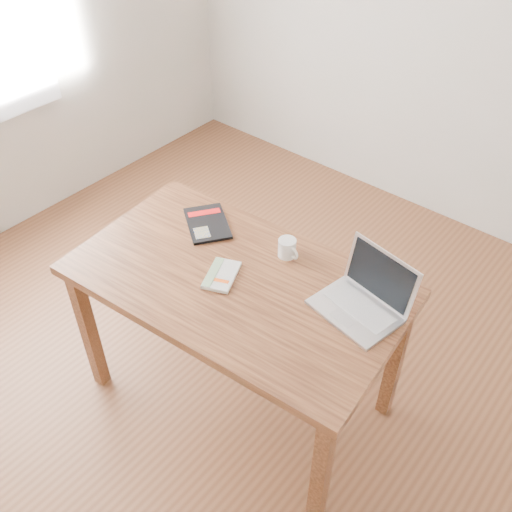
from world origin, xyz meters
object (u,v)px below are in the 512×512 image
Objects in this scene: laptop at (364,298)px; coffee_mug at (287,248)px; desk at (237,294)px; white_guidebook at (222,275)px; black_guidebook at (207,223)px.

laptop is 0.39m from coffee_mug.
coffee_mug is (0.07, 0.23, 0.13)m from desk.
black_guidebook is at bearing 119.76° from white_guidebook.
coffee_mug is at bearing 67.94° from desk.
desk is 0.27m from coffee_mug.
coffee_mug is (0.12, 0.26, 0.03)m from white_guidebook.
black_guidebook is 2.86× the size of coffee_mug.
black_guidebook is at bearing -156.84° from coffee_mug.
black_guidebook reaches higher than desk.
coffee_mug is (0.39, 0.06, 0.03)m from black_guidebook.
desk is 12.91× the size of coffee_mug.
laptop is (0.51, 0.21, 0.04)m from white_guidebook.
laptop is at bearing 7.24° from coffee_mug.
desk is at bearing -83.61° from black_guidebook.
coffee_mug is (-0.39, 0.05, -0.01)m from laptop.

